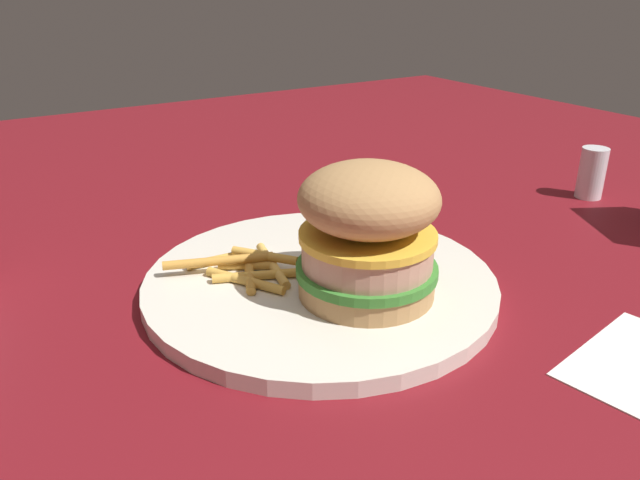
# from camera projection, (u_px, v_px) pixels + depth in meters

# --- Properties ---
(ground_plane) EXTENTS (1.60, 1.60, 0.00)m
(ground_plane) POSITION_uv_depth(u_px,v_px,m) (315.00, 307.00, 0.45)
(ground_plane) COLOR maroon
(plate) EXTENTS (0.27, 0.27, 0.01)m
(plate) POSITION_uv_depth(u_px,v_px,m) (320.00, 283.00, 0.47)
(plate) COLOR silver
(plate) RESTS_ON ground_plane
(sandwich) EXTENTS (0.10, 0.10, 0.10)m
(sandwich) POSITION_uv_depth(u_px,v_px,m) (368.00, 231.00, 0.43)
(sandwich) COLOR tan
(sandwich) RESTS_ON plate
(fries_pile) EXTENTS (0.09, 0.08, 0.01)m
(fries_pile) POSITION_uv_depth(u_px,v_px,m) (246.00, 267.00, 0.47)
(fries_pile) COLOR gold
(fries_pile) RESTS_ON plate
(salt_shaker) EXTENTS (0.03, 0.03, 0.06)m
(salt_shaker) POSITION_uv_depth(u_px,v_px,m) (592.00, 173.00, 0.66)
(salt_shaker) COLOR white
(salt_shaker) RESTS_ON ground_plane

